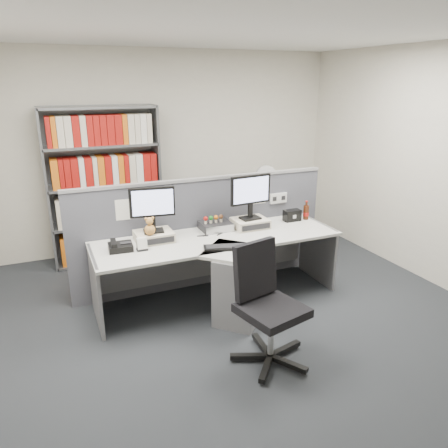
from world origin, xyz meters
name	(u,v)px	position (x,y,z in m)	size (l,w,h in m)	color
ground	(251,337)	(0.00, 0.00, 0.00)	(5.50, 5.50, 0.00)	#2D3135
room_shell	(256,145)	(0.00, 0.00, 1.79)	(5.04, 5.54, 2.72)	beige
partition	(204,231)	(0.00, 1.25, 0.65)	(3.00, 0.08, 1.27)	#51525C
desk	(226,268)	(0.00, 0.60, 0.46)	(2.60, 1.20, 0.72)	silver
monitor_riser_left	(154,236)	(-0.64, 0.98, 0.77)	(0.38, 0.31, 0.10)	beige
monitor_riser_right	(250,223)	(0.46, 0.98, 0.77)	(0.38, 0.31, 0.10)	beige
monitor_left	(152,206)	(-0.64, 0.98, 1.10)	(0.45, 0.17, 0.46)	black
monitor_right	(251,193)	(0.46, 0.98, 1.12)	(0.49, 0.17, 0.49)	black
desktop_pc	(215,226)	(0.07, 1.06, 0.76)	(0.33, 0.29, 0.09)	black
figurines	(213,218)	(0.04, 1.04, 0.86)	(0.23, 0.05, 0.09)	beige
keyboard	(225,247)	(-0.06, 0.50, 0.73)	(0.44, 0.26, 0.03)	black
mouse	(261,242)	(0.32, 0.46, 0.74)	(0.07, 0.12, 0.04)	black
desk_phone	(120,247)	(-1.01, 0.86, 0.76)	(0.24, 0.22, 0.10)	black
desk_calendar	(142,245)	(-0.81, 0.77, 0.77)	(0.11, 0.08, 0.13)	black
plush_toy	(150,227)	(-0.70, 0.90, 0.90)	(0.11, 0.11, 0.19)	#BF863F
speaker	(292,215)	(1.02, 1.00, 0.79)	(0.20, 0.11, 0.13)	black
cola_bottle	(306,212)	(1.20, 0.99, 0.80)	(0.07, 0.07, 0.22)	#3F190A
shelving_unit	(105,188)	(-0.90, 2.44, 0.98)	(1.41, 0.40, 2.00)	slate
filing_cabinet	(264,224)	(1.20, 1.99, 0.35)	(0.45, 0.61, 0.70)	slate
desk_fan	(266,179)	(1.20, 1.99, 1.01)	(0.28, 0.18, 0.49)	white
office_chair	(266,301)	(-0.03, -0.31, 0.54)	(0.67, 0.65, 1.01)	silver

